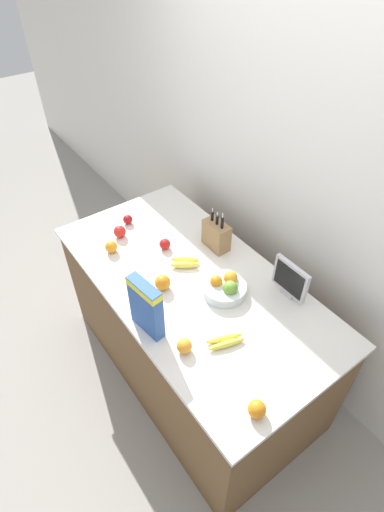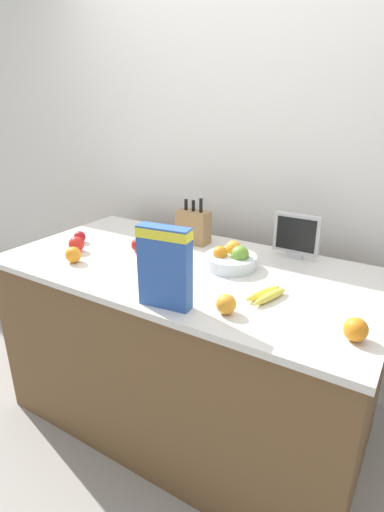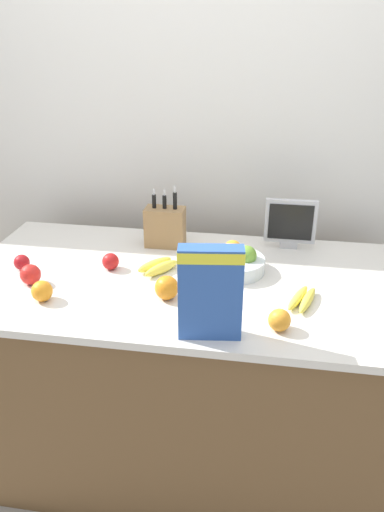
# 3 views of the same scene
# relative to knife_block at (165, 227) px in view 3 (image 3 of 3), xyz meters

# --- Properties ---
(ground_plane) EXTENTS (14.00, 14.00, 0.00)m
(ground_plane) POSITION_rel_knife_block_xyz_m (0.15, -0.29, -1.00)
(ground_plane) COLOR gray
(wall_back) EXTENTS (9.00, 0.06, 2.60)m
(wall_back) POSITION_rel_knife_block_xyz_m (0.15, 0.39, 0.30)
(wall_back) COLOR silver
(wall_back) RESTS_ON ground_plane
(counter) EXTENTS (1.81, 0.93, 0.91)m
(counter) POSITION_rel_knife_block_xyz_m (0.15, -0.29, -0.55)
(counter) COLOR brown
(counter) RESTS_ON ground_plane
(knife_block) EXTENTS (0.18, 0.10, 0.28)m
(knife_block) POSITION_rel_knife_block_xyz_m (0.00, 0.00, 0.00)
(knife_block) COLOR #937047
(knife_block) RESTS_ON counter
(small_monitor) EXTENTS (0.23, 0.03, 0.23)m
(small_monitor) POSITION_rel_knife_block_xyz_m (0.55, 0.06, 0.03)
(small_monitor) COLOR #B7B7BC
(small_monitor) RESTS_ON counter
(cereal_box) EXTENTS (0.21, 0.09, 0.32)m
(cereal_box) POSITION_rel_knife_block_xyz_m (0.29, -0.67, 0.08)
(cereal_box) COLOR #2D56A8
(cereal_box) RESTS_ON counter
(fruit_bowl) EXTENTS (0.25, 0.25, 0.11)m
(fruit_bowl) POSITION_rel_knife_block_xyz_m (0.33, -0.20, -0.05)
(fruit_bowl) COLOR silver
(fruit_bowl) RESTS_ON counter
(banana_bunch_left) EXTENTS (0.17, 0.19, 0.04)m
(banana_bunch_left) POSITION_rel_knife_block_xyz_m (0.02, -0.25, -0.07)
(banana_bunch_left) COLOR yellow
(banana_bunch_left) RESTS_ON counter
(banana_bunch_right) EXTENTS (0.13, 0.20, 0.03)m
(banana_bunch_right) POSITION_rel_knife_block_xyz_m (0.60, -0.42, -0.08)
(banana_bunch_right) COLOR yellow
(banana_bunch_right) RESTS_ON counter
(apple_rightmost) EXTENTS (0.06, 0.06, 0.06)m
(apple_rightmost) POSITION_rel_knife_block_xyz_m (-0.53, -0.33, -0.06)
(apple_rightmost) COLOR #A31419
(apple_rightmost) RESTS_ON counter
(apple_near_bananas) EXTENTS (0.08, 0.08, 0.08)m
(apple_near_bananas) POSITION_rel_knife_block_xyz_m (-0.44, -0.44, -0.05)
(apple_near_bananas) COLOR red
(apple_near_bananas) RESTS_ON counter
(apple_middle) EXTENTS (0.07, 0.07, 0.07)m
(apple_middle) POSITION_rel_knife_block_xyz_m (-0.17, -0.27, -0.06)
(apple_middle) COLOR red
(apple_middle) RESTS_ON counter
(orange_near_bowl) EXTENTS (0.08, 0.08, 0.08)m
(orange_near_bowl) POSITION_rel_knife_block_xyz_m (0.51, -0.61, -0.05)
(orange_near_bowl) COLOR orange
(orange_near_bowl) RESTS_ON counter
(orange_front_left) EXTENTS (0.08, 0.08, 0.08)m
(orange_front_left) POSITION_rel_knife_block_xyz_m (-0.34, -0.55, -0.05)
(orange_front_left) COLOR orange
(orange_front_left) RESTS_ON counter
(orange_front_center) EXTENTS (0.09, 0.09, 0.09)m
(orange_front_center) POSITION_rel_knife_block_xyz_m (0.10, -0.46, -0.05)
(orange_front_center) COLOR orange
(orange_front_center) RESTS_ON counter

